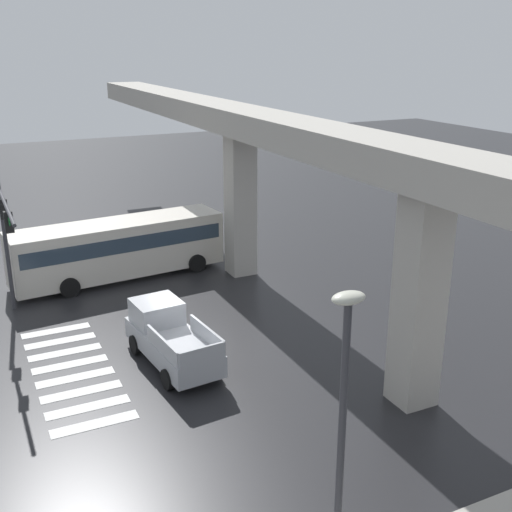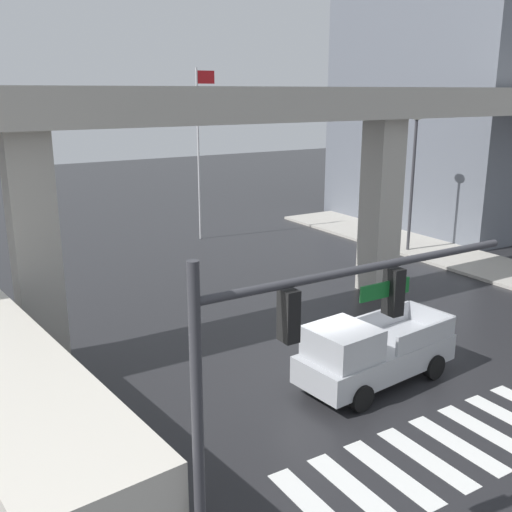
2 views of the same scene
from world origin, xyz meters
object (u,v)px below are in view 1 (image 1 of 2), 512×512
at_px(pickup_truck, 169,337).
at_px(traffic_signal_mast, 6,226).
at_px(street_lamp_near_corner, 343,418).
at_px(city_bus, 119,246).

distance_m(pickup_truck, traffic_signal_mast, 8.58).
relative_size(traffic_signal_mast, street_lamp_near_corner, 0.90).
distance_m(pickup_truck, street_lamp_near_corner, 12.55).
xyz_separation_m(city_bus, traffic_signal_mast, (3.62, -5.44, 2.67)).
bearing_deg(pickup_truck, city_bus, 176.73).
distance_m(pickup_truck, city_bus, 9.85).
distance_m(traffic_signal_mast, street_lamp_near_corner, 18.81).
xyz_separation_m(pickup_truck, traffic_signal_mast, (-6.19, -4.88, 3.40)).
height_order(city_bus, traffic_signal_mast, traffic_signal_mast).
distance_m(city_bus, traffic_signal_mast, 7.06).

